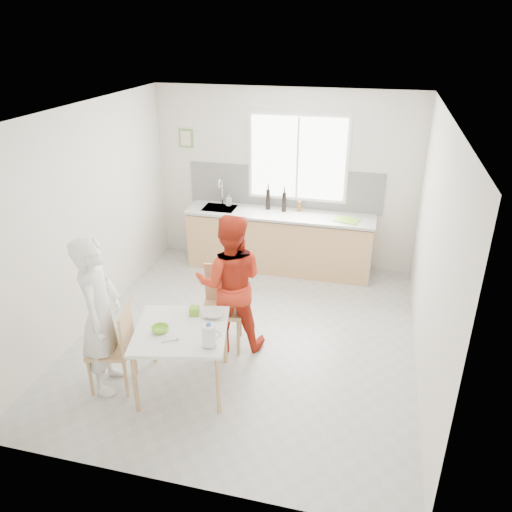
# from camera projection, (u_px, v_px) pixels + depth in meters

# --- Properties ---
(ground) EXTENTS (4.50, 4.50, 0.00)m
(ground) POSITION_uv_depth(u_px,v_px,m) (247.00, 336.00, 6.17)
(ground) COLOR #B7B7B2
(ground) RESTS_ON ground
(room_shell) EXTENTS (4.50, 4.50, 4.50)m
(room_shell) POSITION_uv_depth(u_px,v_px,m) (246.00, 211.00, 5.47)
(room_shell) COLOR silver
(room_shell) RESTS_ON ground
(window) EXTENTS (1.50, 0.06, 1.30)m
(window) POSITION_uv_depth(u_px,v_px,m) (298.00, 158.00, 7.36)
(window) COLOR white
(window) RESTS_ON room_shell
(backsplash) EXTENTS (3.00, 0.02, 0.65)m
(backsplash) POSITION_uv_depth(u_px,v_px,m) (284.00, 188.00, 7.61)
(backsplash) COLOR white
(backsplash) RESTS_ON room_shell
(picture_frame) EXTENTS (0.22, 0.03, 0.28)m
(picture_frame) POSITION_uv_depth(u_px,v_px,m) (186.00, 138.00, 7.66)
(picture_frame) COLOR #659B46
(picture_frame) RESTS_ON room_shell
(kitchen_counter) EXTENTS (2.84, 0.64, 1.37)m
(kitchen_counter) POSITION_uv_depth(u_px,v_px,m) (279.00, 243.00, 7.70)
(kitchen_counter) COLOR tan
(kitchen_counter) RESTS_ON ground
(dining_table) EXTENTS (1.10, 1.10, 0.71)m
(dining_table) POSITION_uv_depth(u_px,v_px,m) (181.00, 335.00, 5.07)
(dining_table) COLOR white
(dining_table) RESTS_ON ground
(chair_left) EXTENTS (0.51, 0.51, 0.92)m
(chair_left) POSITION_uv_depth(u_px,v_px,m) (116.00, 345.00, 5.14)
(chair_left) COLOR tan
(chair_left) RESTS_ON ground
(chair_far) EXTENTS (0.54, 0.54, 0.98)m
(chair_far) POSITION_uv_depth(u_px,v_px,m) (223.00, 302.00, 5.85)
(chair_far) COLOR tan
(chair_far) RESTS_ON ground
(person_white) EXTENTS (0.53, 0.70, 1.71)m
(person_white) POSITION_uv_depth(u_px,v_px,m) (100.00, 316.00, 4.99)
(person_white) COLOR white
(person_white) RESTS_ON ground
(person_red) EXTENTS (0.92, 0.79, 1.65)m
(person_red) POSITION_uv_depth(u_px,v_px,m) (230.00, 283.00, 5.67)
(person_red) COLOR red
(person_red) RESTS_ON ground
(bowl_green) EXTENTS (0.21, 0.21, 0.05)m
(bowl_green) POSITION_uv_depth(u_px,v_px,m) (160.00, 329.00, 4.98)
(bowl_green) COLOR #85D030
(bowl_green) RESTS_ON dining_table
(bowl_white) EXTENTS (0.26, 0.26, 0.05)m
(bowl_white) POSITION_uv_depth(u_px,v_px,m) (213.00, 314.00, 5.25)
(bowl_white) COLOR silver
(bowl_white) RESTS_ON dining_table
(milk_jug) EXTENTS (0.19, 0.13, 0.24)m
(milk_jug) POSITION_uv_depth(u_px,v_px,m) (209.00, 335.00, 4.72)
(milk_jug) COLOR white
(milk_jug) RESTS_ON dining_table
(green_box) EXTENTS (0.12, 0.12, 0.09)m
(green_box) POSITION_uv_depth(u_px,v_px,m) (194.00, 311.00, 5.27)
(green_box) COLOR #73B529
(green_box) RESTS_ON dining_table
(spoon) EXTENTS (0.14, 0.10, 0.01)m
(spoon) POSITION_uv_depth(u_px,v_px,m) (169.00, 341.00, 4.84)
(spoon) COLOR #A5A5AA
(spoon) RESTS_ON dining_table
(cutting_board) EXTENTS (0.41, 0.34, 0.01)m
(cutting_board) POSITION_uv_depth(u_px,v_px,m) (347.00, 220.00, 7.20)
(cutting_board) COLOR #7DBD2B
(cutting_board) RESTS_ON kitchen_counter
(wine_bottle_a) EXTENTS (0.07, 0.07, 0.32)m
(wine_bottle_a) POSITION_uv_depth(u_px,v_px,m) (268.00, 199.00, 7.57)
(wine_bottle_a) COLOR black
(wine_bottle_a) RESTS_ON kitchen_counter
(wine_bottle_b) EXTENTS (0.07, 0.07, 0.30)m
(wine_bottle_b) POSITION_uv_depth(u_px,v_px,m) (284.00, 202.00, 7.49)
(wine_bottle_b) COLOR black
(wine_bottle_b) RESTS_ON kitchen_counter
(jar_amber) EXTENTS (0.06, 0.06, 0.16)m
(jar_amber) POSITION_uv_depth(u_px,v_px,m) (299.00, 206.00, 7.53)
(jar_amber) COLOR brown
(jar_amber) RESTS_ON kitchen_counter
(soap_bottle) EXTENTS (0.09, 0.09, 0.18)m
(soap_bottle) POSITION_uv_depth(u_px,v_px,m) (229.00, 200.00, 7.77)
(soap_bottle) COLOR #999999
(soap_bottle) RESTS_ON kitchen_counter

